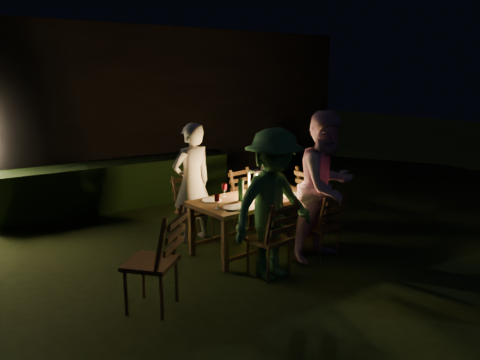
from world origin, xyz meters
TOP-DOWN VIEW (x-y plane):
  - garden_envelope at (-0.01, 6.15)m, footprint 40.00×40.00m
  - dining_table at (0.35, 0.71)m, footprint 1.79×1.02m
  - chair_near_left at (-0.02, -0.10)m, footprint 0.49×0.52m
  - chair_near_right at (0.88, -0.01)m, footprint 0.44×0.46m
  - chair_far_left at (-0.18, 1.43)m, footprint 0.52×0.54m
  - chair_far_right at (0.82, 1.53)m, footprint 0.49×0.51m
  - chair_end at (1.57, 0.83)m, footprint 0.49×0.45m
  - chair_spare at (-1.46, -0.10)m, footprint 0.70×0.70m
  - person_house_side at (-0.18, 1.48)m, footprint 0.64×0.46m
  - person_opp_right at (0.88, -0.06)m, footprint 0.98×0.80m
  - person_opp_left at (-0.01, -0.15)m, footprint 1.18×0.75m
  - lantern at (0.40, 0.76)m, footprint 0.16×0.16m
  - plate_far_left at (-0.22, 0.87)m, footprint 0.25×0.25m
  - plate_near_left at (-0.17, 0.43)m, footprint 0.25×0.25m
  - plate_far_right at (0.78, 0.97)m, footprint 0.25×0.25m
  - plate_near_right at (0.82, 0.53)m, footprint 0.25×0.25m
  - wineglass_a at (0.02, 0.95)m, footprint 0.06×0.06m
  - wineglass_b at (-0.35, 0.51)m, footprint 0.06×0.06m
  - wineglass_c at (0.68, 0.46)m, footprint 0.06×0.06m
  - wineglass_d at (0.95, 0.95)m, footprint 0.06×0.06m
  - wineglass_e at (0.28, 0.40)m, footprint 0.06×0.06m
  - bottle_table at (0.10, 0.68)m, footprint 0.07×0.07m
  - napkin_left at (0.23, 0.37)m, footprint 0.18×0.14m
  - napkin_right at (0.93, 0.46)m, footprint 0.18×0.14m
  - phone at (-0.23, 0.35)m, footprint 0.14×0.07m
  - side_table at (1.43, 1.82)m, footprint 0.49×0.49m
  - ice_bucket at (1.43, 1.82)m, footprint 0.30×0.30m
  - bottle_bucket_a at (1.38, 1.78)m, footprint 0.07×0.07m
  - bottle_bucket_b at (1.48, 1.86)m, footprint 0.07×0.07m

SIDE VIEW (x-z plane):
  - chair_near_right at x=0.88m, z-range -0.18..0.72m
  - chair_far_right at x=0.82m, z-range -0.18..0.73m
  - chair_far_left at x=-0.18m, z-range -0.19..0.77m
  - chair_near_left at x=-0.02m, z-range -0.19..0.77m
  - chair_end at x=1.57m, z-range -0.20..0.80m
  - chair_spare at x=-1.46m, z-range -0.21..0.86m
  - side_table at x=1.43m, z-range 0.25..0.90m
  - dining_table at x=0.35m, z-range 0.29..1.00m
  - phone at x=-0.23m, z-range 0.71..0.72m
  - napkin_left at x=0.23m, z-range 0.71..0.73m
  - napkin_right at x=0.93m, z-range 0.71..0.73m
  - plate_far_left at x=-0.22m, z-range 0.71..0.73m
  - plate_near_left at x=-0.17m, z-range 0.71..0.73m
  - plate_far_right at x=0.78m, z-range 0.71..0.73m
  - plate_near_right at x=0.82m, z-range 0.71..0.73m
  - ice_bucket at x=1.43m, z-range 0.65..0.87m
  - wineglass_a at x=0.02m, z-range 0.71..0.89m
  - wineglass_b at x=-0.35m, z-range 0.71..0.89m
  - wineglass_c at x=0.68m, z-range 0.71..0.89m
  - wineglass_d at x=0.95m, z-range 0.71..0.89m
  - wineglass_e at x=0.28m, z-range 0.71..0.89m
  - bottle_bucket_a at x=1.38m, z-range 0.65..0.97m
  - bottle_bucket_b at x=1.48m, z-range 0.65..0.97m
  - person_house_side at x=-0.18m, z-range 0.00..1.66m
  - bottle_table at x=0.10m, z-range 0.71..0.99m
  - person_opp_left at x=-0.01m, z-range 0.00..1.73m
  - lantern at x=0.40m, z-range 0.70..1.05m
  - person_opp_right at x=0.88m, z-range 0.00..1.87m
  - garden_envelope at x=-0.01m, z-range -0.02..3.18m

